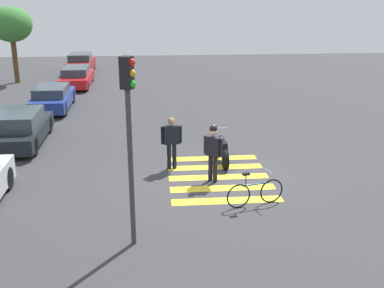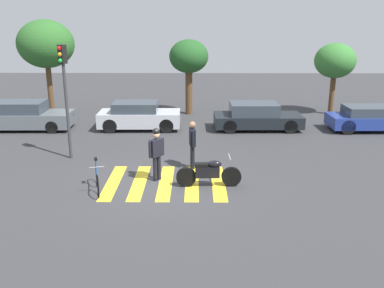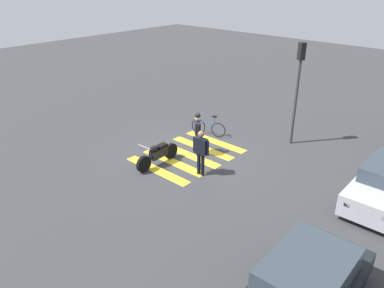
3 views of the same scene
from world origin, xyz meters
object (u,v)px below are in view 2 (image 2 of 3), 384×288
(officer_on_foot, at_px, (157,150))
(officer_by_motorcycle, at_px, (192,141))
(car_grey_coupe, at_px, (24,116))
(traffic_light_pole, at_px, (65,84))
(police_motorcycle, at_px, (209,173))
(car_black_suv, at_px, (257,117))
(leaning_bicycle, at_px, (97,179))
(car_blue_hatchback, at_px, (371,119))
(car_silver_sedan, at_px, (139,116))

(officer_on_foot, relative_size, officer_by_motorcycle, 1.04)
(car_grey_coupe, distance_m, traffic_light_pole, 6.26)
(police_motorcycle, height_order, car_black_suv, car_black_suv)
(leaning_bicycle, relative_size, car_blue_hatchback, 0.40)
(officer_on_foot, xyz_separation_m, car_grey_coupe, (-7.31, 6.91, -0.41))
(police_motorcycle, bearing_deg, officer_by_motorcycle, 107.27)
(leaning_bicycle, bearing_deg, police_motorcycle, 6.50)
(police_motorcycle, relative_size, officer_by_motorcycle, 1.21)
(officer_on_foot, height_order, traffic_light_pole, traffic_light_pole)
(traffic_light_pole, bearing_deg, leaning_bicycle, -61.06)
(car_blue_hatchback, bearing_deg, officer_by_motorcycle, -147.58)
(car_grey_coupe, height_order, car_black_suv, car_grey_coupe)
(officer_on_foot, distance_m, car_black_suv, 8.29)
(leaning_bicycle, xyz_separation_m, officer_on_foot, (1.85, 0.95, 0.70))
(officer_by_motorcycle, distance_m, traffic_light_pole, 5.37)
(police_motorcycle, height_order, leaning_bicycle, police_motorcycle)
(officer_by_motorcycle, bearing_deg, traffic_light_pole, 167.14)
(traffic_light_pole, bearing_deg, officer_by_motorcycle, -12.86)
(traffic_light_pole, bearing_deg, car_black_suv, 30.08)
(car_black_suv, bearing_deg, car_blue_hatchback, -1.94)
(car_black_suv, relative_size, car_blue_hatchback, 1.04)
(car_black_suv, bearing_deg, car_grey_coupe, -179.46)
(car_blue_hatchback, height_order, traffic_light_pole, traffic_light_pole)
(leaning_bicycle, bearing_deg, traffic_light_pole, 118.94)
(leaning_bicycle, height_order, officer_on_foot, officer_on_foot)
(car_grey_coupe, distance_m, car_black_suv, 11.69)
(car_grey_coupe, relative_size, traffic_light_pole, 1.05)
(car_blue_hatchback, distance_m, traffic_light_pole, 14.60)
(car_silver_sedan, bearing_deg, traffic_light_pole, -114.76)
(car_blue_hatchback, bearing_deg, car_silver_sedan, 179.19)
(officer_on_foot, xyz_separation_m, traffic_light_pole, (-3.68, 2.35, 1.88))
(officer_by_motorcycle, relative_size, car_silver_sedan, 0.44)
(police_motorcycle, relative_size, car_blue_hatchback, 0.51)
(officer_on_foot, height_order, car_black_suv, officer_on_foot)
(leaning_bicycle, height_order, officer_by_motorcycle, officer_by_motorcycle)
(car_grey_coupe, bearing_deg, traffic_light_pole, -51.46)
(car_grey_coupe, xyz_separation_m, car_silver_sedan, (5.77, 0.08, -0.00))
(police_motorcycle, height_order, traffic_light_pole, traffic_light_pole)
(leaning_bicycle, distance_m, car_grey_coupe, 9.57)
(officer_on_foot, bearing_deg, traffic_light_pole, 147.38)
(police_motorcycle, xyz_separation_m, car_blue_hatchback, (8.25, 7.37, 0.14))
(car_grey_coupe, height_order, car_blue_hatchback, car_grey_coupe)
(police_motorcycle, xyz_separation_m, car_grey_coupe, (-9.07, 7.45, 0.21))
(officer_on_foot, relative_size, car_blue_hatchback, 0.44)
(car_grey_coupe, bearing_deg, car_black_suv, 0.54)
(officer_on_foot, height_order, officer_by_motorcycle, officer_on_foot)
(officer_on_foot, relative_size, traffic_light_pole, 0.42)
(police_motorcycle, xyz_separation_m, leaning_bicycle, (-3.61, -0.41, -0.07))
(officer_on_foot, height_order, car_blue_hatchback, officer_on_foot)
(car_black_suv, xyz_separation_m, traffic_light_pole, (-8.06, -4.67, 2.33))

